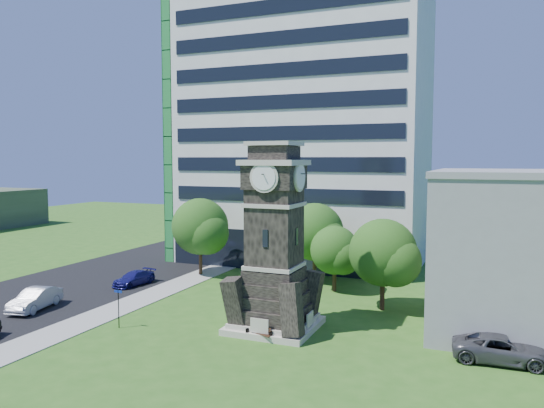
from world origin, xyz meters
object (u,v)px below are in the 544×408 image
at_px(car_east_lot, 503,349).
at_px(street_sign, 118,304).
at_px(car_street_north, 134,278).
at_px(park_bench, 261,332).
at_px(car_street_mid, 35,299).
at_px(clock_tower, 275,249).

xyz_separation_m(car_east_lot, street_sign, (-23.31, -3.24, 0.89)).
height_order(car_street_north, park_bench, car_street_north).
relative_size(car_street_mid, street_sign, 1.82).
bearing_deg(car_east_lot, clock_tower, 85.43).
relative_size(clock_tower, park_bench, 7.20).
height_order(car_street_mid, car_east_lot, car_street_mid).
bearing_deg(clock_tower, park_bench, -89.28).
xyz_separation_m(car_street_mid, car_street_north, (2.02, 9.04, -0.17)).
distance_m(car_street_north, street_sign, 12.07).
height_order(car_street_north, street_sign, street_sign).
xyz_separation_m(clock_tower, street_sign, (-9.54, -3.83, -3.65)).
xyz_separation_m(car_east_lot, park_bench, (-13.74, -1.76, -0.27)).
distance_m(clock_tower, car_street_mid, 18.80).
xyz_separation_m(car_street_north, park_bench, (16.05, -8.65, -0.14)).
bearing_deg(car_street_mid, clock_tower, -3.13).
xyz_separation_m(car_street_north, street_sign, (6.48, -10.13, 1.02)).
height_order(car_east_lot, street_sign, street_sign).
height_order(park_bench, street_sign, street_sign).
distance_m(car_street_north, park_bench, 18.23).
bearing_deg(clock_tower, car_street_mid, -171.37).
bearing_deg(park_bench, car_street_mid, -156.17).
bearing_deg(car_street_north, car_street_mid, -94.53).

